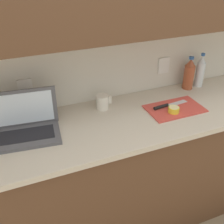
# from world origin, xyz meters

# --- Properties ---
(ground_plane) EXTENTS (12.00, 12.00, 0.00)m
(ground_plane) POSITION_xyz_m (0.00, 0.00, 0.00)
(ground_plane) COLOR #847056
(ground_plane) RESTS_ON ground
(wall_back) EXTENTS (5.20, 0.38, 2.60)m
(wall_back) POSITION_xyz_m (-0.00, 0.24, 1.56)
(wall_back) COLOR silver
(wall_back) RESTS_ON ground_plane
(counter_unit) EXTENTS (2.46, 0.62, 0.93)m
(counter_unit) POSITION_xyz_m (0.02, 0.00, 0.48)
(counter_unit) COLOR brown
(counter_unit) RESTS_ON ground_plane
(laptop) EXTENTS (0.40, 0.28, 0.25)m
(laptop) POSITION_xyz_m (-0.87, 0.07, 0.99)
(laptop) COLOR #515156
(laptop) RESTS_ON counter_unit
(cutting_board) EXTENTS (0.38, 0.23, 0.01)m
(cutting_board) POSITION_xyz_m (0.09, -0.01, 0.94)
(cutting_board) COLOR #D1473D
(cutting_board) RESTS_ON counter_unit
(knife) EXTENTS (0.27, 0.06, 0.02)m
(knife) POSITION_xyz_m (0.03, 0.02, 0.95)
(knife) COLOR silver
(knife) RESTS_ON cutting_board
(lemon_half_cut) EXTENTS (0.07, 0.07, 0.04)m
(lemon_half_cut) POSITION_xyz_m (0.05, -0.06, 0.96)
(lemon_half_cut) COLOR yellow
(lemon_half_cut) RESTS_ON cutting_board
(bottle_green_soda) EXTENTS (0.06, 0.06, 0.26)m
(bottle_green_soda) POSITION_xyz_m (0.45, 0.22, 1.05)
(bottle_green_soda) COLOR silver
(bottle_green_soda) RESTS_ON counter_unit
(bottle_oil_tall) EXTENTS (0.08, 0.08, 0.25)m
(bottle_oil_tall) POSITION_xyz_m (0.35, 0.22, 1.05)
(bottle_oil_tall) COLOR #A34C2D
(bottle_oil_tall) RESTS_ON counter_unit
(measuring_cup) EXTENTS (0.11, 0.09, 0.10)m
(measuring_cup) POSITION_xyz_m (-0.36, 0.18, 0.98)
(measuring_cup) COLOR silver
(measuring_cup) RESTS_ON counter_unit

